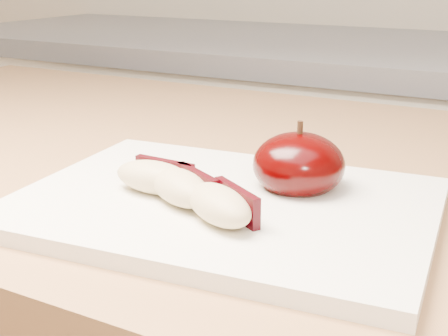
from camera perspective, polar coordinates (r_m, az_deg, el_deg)
The scene contains 5 objects.
cutting_board at distance 0.50m, azimuth 0.00°, elevation -3.43°, with size 0.33×0.24×0.01m, color silver.
apple_half at distance 0.52m, azimuth 6.84°, elevation 0.30°, with size 0.09×0.09×0.06m.
apple_wedge_a at distance 0.51m, azimuth -6.30°, elevation -0.80°, with size 0.07×0.04×0.03m.
apple_wedge_b at distance 0.49m, azimuth -3.85°, elevation -1.74°, with size 0.08×0.06×0.03m.
apple_wedge_c at distance 0.45m, azimuth -0.29°, elevation -3.35°, with size 0.08×0.07×0.03m.
Camera 1 is at (0.14, -0.05, 1.09)m, focal length 50.00 mm.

